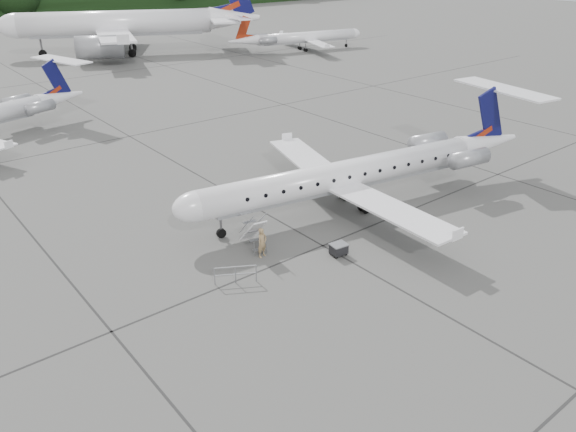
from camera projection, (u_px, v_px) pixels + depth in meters
ground at (441, 233)px, 35.00m from camera, size 320.00×320.00×0.00m
main_regional_jet at (344, 162)px, 36.88m from camera, size 29.28×23.28×6.77m
airstair at (253, 232)px, 32.95m from camera, size 1.21×2.25×2.12m
passenger at (262, 243)px, 32.06m from camera, size 0.73×0.56×1.80m
safety_railing at (236, 275)px, 29.69m from camera, size 1.94×1.18×1.00m
baggage_cart at (339, 249)px, 32.42m from camera, size 0.98×0.83×0.78m
bg_narrowbody at (115, 10)px, 88.35m from camera, size 45.81×40.84×13.56m
bg_regional_right at (307, 32)px, 93.62m from camera, size 26.10×21.25×6.03m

